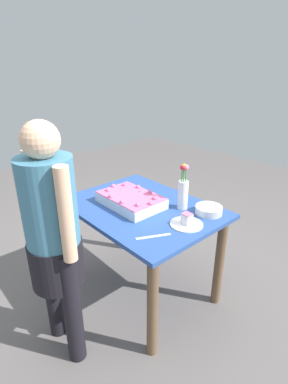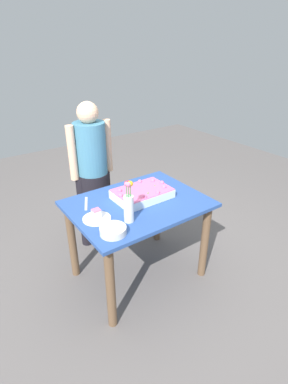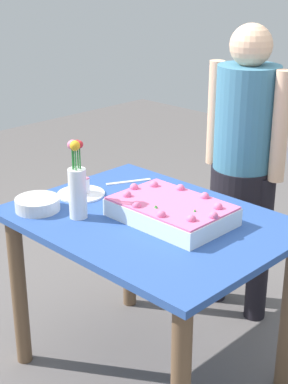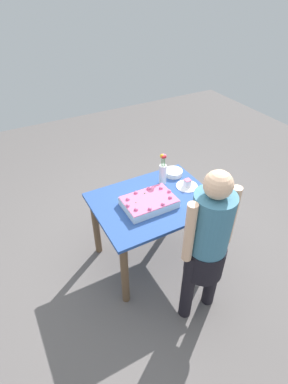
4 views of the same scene
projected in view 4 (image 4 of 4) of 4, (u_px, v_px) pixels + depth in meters
The scene contains 8 objects.
ground_plane at pixel (152, 255), 3.26m from camera, with size 8.00×8.00×0.00m, color #615B5A.
dining_table at pixel (153, 212), 2.88m from camera, with size 1.11×0.84×0.77m.
sheet_cake at pixel (149, 202), 2.70m from camera, with size 0.47×0.32×0.10m.
serving_plate_with_slice at pixel (187, 185), 2.95m from camera, with size 0.21×0.21×0.08m.
cake_knife at pixel (200, 202), 2.76m from camera, with size 0.22×0.02×0.00m, color silver.
flower_vase at pixel (163, 172), 2.92m from camera, with size 0.07×0.07×0.33m.
fruit_bowl at pixel (174, 173), 3.11m from camera, with size 0.19×0.19×0.05m, color silver.
person_standing at pixel (208, 242), 2.26m from camera, with size 0.45×0.31×1.49m.
Camera 4 is at (-1.12, -1.86, 2.52)m, focal length 28.00 mm.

